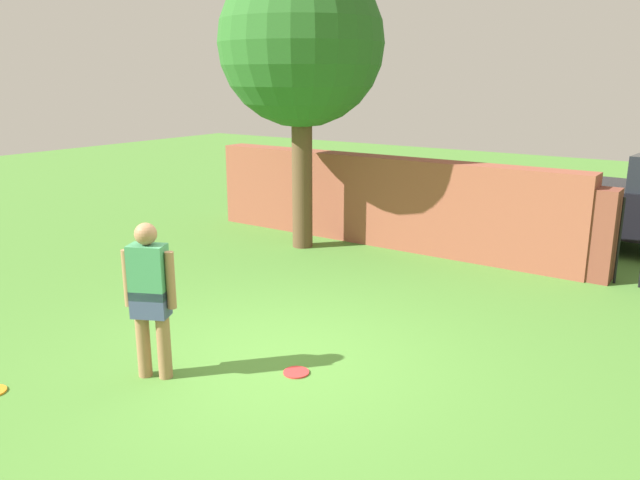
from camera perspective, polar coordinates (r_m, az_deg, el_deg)
ground_plane at (r=6.90m, az=-3.86°, el=-11.00°), size 40.00×40.00×0.00m
brick_wall at (r=11.39m, az=5.74°, el=3.57°), size 7.18×0.50×1.60m
tree at (r=10.95m, az=-1.72°, el=17.31°), size 2.79×2.79×4.91m
person at (r=6.45m, az=-15.22°, el=-4.75°), size 0.50×0.35×1.62m
frisbee_red at (r=6.64m, az=-2.18°, el=-11.95°), size 0.27×0.27×0.02m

